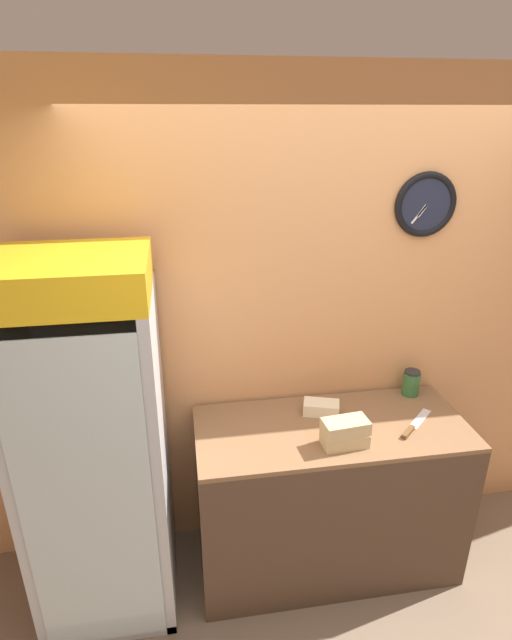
# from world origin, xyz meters

# --- Properties ---
(wall_back) EXTENTS (5.20, 0.09, 2.70)m
(wall_back) POSITION_xyz_m (0.00, 1.23, 1.35)
(wall_back) COLOR tan
(wall_back) RESTS_ON ground_plane
(prep_counter) EXTENTS (1.45, 0.63, 0.93)m
(prep_counter) POSITION_xyz_m (0.00, 0.86, 0.47)
(prep_counter) COLOR #4C3828
(prep_counter) RESTS_ON ground_plane
(beverage_cooler) EXTENTS (0.66, 0.67, 1.92)m
(beverage_cooler) POSITION_xyz_m (-1.20, 0.89, 1.05)
(beverage_cooler) COLOR #B2B7BC
(beverage_cooler) RESTS_ON ground_plane
(sandwich_stack_bottom) EXTENTS (0.23, 0.13, 0.07)m
(sandwich_stack_bottom) POSITION_xyz_m (0.01, 0.70, 0.97)
(sandwich_stack_bottom) COLOR tan
(sandwich_stack_bottom) RESTS_ON prep_counter
(sandwich_stack_middle) EXTENTS (0.24, 0.14, 0.07)m
(sandwich_stack_middle) POSITION_xyz_m (0.01, 0.70, 1.04)
(sandwich_stack_middle) COLOR tan
(sandwich_stack_middle) RESTS_ON sandwich_stack_bottom
(sandwich_flat_left) EXTENTS (0.22, 0.16, 0.07)m
(sandwich_flat_left) POSITION_xyz_m (-0.03, 0.99, 0.97)
(sandwich_flat_left) COLOR beige
(sandwich_flat_left) RESTS_ON prep_counter
(chefs_knife) EXTENTS (0.27, 0.26, 0.02)m
(chefs_knife) POSITION_xyz_m (0.41, 0.77, 0.94)
(chefs_knife) COLOR silver
(chefs_knife) RESTS_ON prep_counter
(condiment_jar) EXTENTS (0.10, 0.10, 0.15)m
(condiment_jar) POSITION_xyz_m (0.55, 1.10, 1.01)
(condiment_jar) COLOR #336B38
(condiment_jar) RESTS_ON prep_counter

